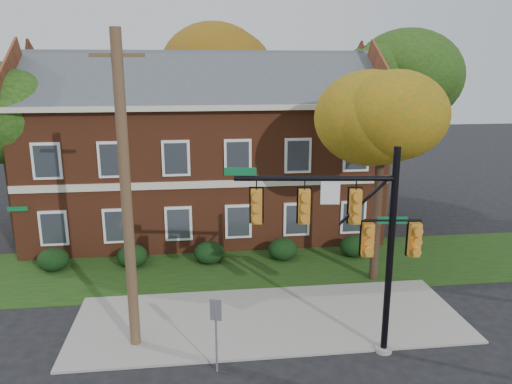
{
  "coord_description": "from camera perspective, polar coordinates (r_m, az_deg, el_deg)",
  "views": [
    {
      "loc": [
        -2.5,
        -15.28,
        8.96
      ],
      "look_at": [
        -0.24,
        3.0,
        4.32
      ],
      "focal_mm": 35.0,
      "sensor_mm": 36.0,
      "label": 1
    }
  ],
  "objects": [
    {
      "name": "ground",
      "position": [
        17.89,
        2.03,
        -15.92
      ],
      "size": [
        120.0,
        120.0,
        0.0
      ],
      "primitive_type": "plane",
      "color": "black",
      "rests_on": "ground"
    },
    {
      "name": "tree_right_rear",
      "position": [
        30.48,
        16.13,
        12.04
      ],
      "size": [
        6.3,
        5.95,
        10.62
      ],
      "color": "black",
      "rests_on": "ground"
    },
    {
      "name": "hedge_far_left",
      "position": [
        24.42,
        -22.17,
        -7.15
      ],
      "size": [
        1.4,
        1.26,
        1.05
      ],
      "primitive_type": "ellipsoid",
      "color": "black",
      "rests_on": "ground"
    },
    {
      "name": "hedge_center",
      "position": [
        23.55,
        -5.4,
        -6.9
      ],
      "size": [
        1.4,
        1.26,
        1.05
      ],
      "primitive_type": "ellipsoid",
      "color": "black",
      "rests_on": "ground"
    },
    {
      "name": "tree_left_rear",
      "position": [
        27.79,
        -26.69,
        7.97
      ],
      "size": [
        5.4,
        5.1,
        8.88
      ],
      "color": "black",
      "rests_on": "ground"
    },
    {
      "name": "utility_pole",
      "position": [
        15.79,
        -14.62,
        -0.47
      ],
      "size": [
        1.57,
        0.35,
        10.06
      ],
      "rotation": [
        0.0,
        0.0,
        -0.03
      ],
      "color": "brown",
      "rests_on": "ground"
    },
    {
      "name": "grass_strip",
      "position": [
        23.21,
        -0.32,
        -8.49
      ],
      "size": [
        30.0,
        6.0,
        0.04
      ],
      "primitive_type": "cube",
      "color": "#193811",
      "rests_on": "ground"
    },
    {
      "name": "hedge_right",
      "position": [
        23.88,
        3.08,
        -6.55
      ],
      "size": [
        1.4,
        1.26,
        1.05
      ],
      "primitive_type": "ellipsoid",
      "color": "black",
      "rests_on": "ground"
    },
    {
      "name": "traffic_signal",
      "position": [
        15.45,
        10.95,
        -4.22
      ],
      "size": [
        5.98,
        0.94,
        6.7
      ],
      "rotation": [
        0.0,
        0.0,
        -0.12
      ],
      "color": "gray",
      "rests_on": "ground"
    },
    {
      "name": "tree_near_right",
      "position": [
        20.77,
        14.97,
        7.35
      ],
      "size": [
        4.5,
        4.25,
        8.58
      ],
      "color": "black",
      "rests_on": "ground"
    },
    {
      "name": "sign_post",
      "position": [
        15.23,
        -4.6,
        -14.72
      ],
      "size": [
        0.34,
        0.15,
        2.38
      ],
      "rotation": [
        0.0,
        0.0,
        -0.32
      ],
      "color": "slate",
      "rests_on": "ground"
    },
    {
      "name": "hedge_left",
      "position": [
        23.73,
        -13.94,
        -7.1
      ],
      "size": [
        1.4,
        1.26,
        1.05
      ],
      "primitive_type": "ellipsoid",
      "color": "black",
      "rests_on": "ground"
    },
    {
      "name": "sidewalk",
      "position": [
        18.73,
        1.53,
        -14.29
      ],
      "size": [
        14.0,
        5.0,
        0.08
      ],
      "primitive_type": "cube",
      "color": "gray",
      "rests_on": "ground"
    },
    {
      "name": "apartment_building",
      "position": [
        27.52,
        -5.96,
        5.78
      ],
      "size": [
        18.8,
        8.8,
        9.74
      ],
      "color": "brown",
      "rests_on": "ground"
    },
    {
      "name": "tree_far_rear",
      "position": [
        35.12,
        -4.16,
        13.93
      ],
      "size": [
        6.84,
        6.46,
        11.52
      ],
      "color": "black",
      "rests_on": "ground"
    },
    {
      "name": "hedge_far_right",
      "position": [
        24.71,
        11.15,
        -6.09
      ],
      "size": [
        1.4,
        1.26,
        1.05
      ],
      "primitive_type": "ellipsoid",
      "color": "black",
      "rests_on": "ground"
    }
  ]
}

